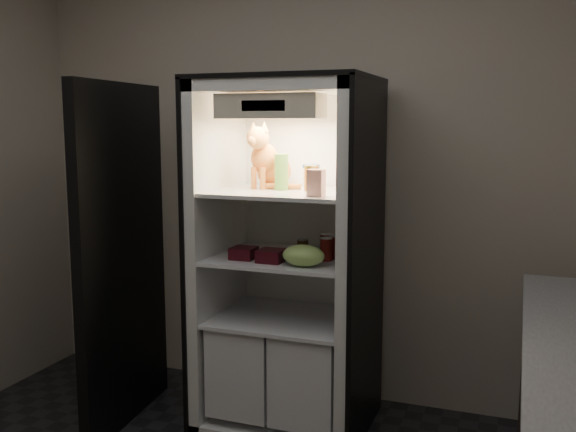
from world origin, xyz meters
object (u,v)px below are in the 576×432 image
at_px(parmesan_shaker, 281,172).
at_px(soda_can_c, 326,249).
at_px(soda_can_b, 335,247).
at_px(berry_box_left, 244,253).
at_px(cream_carton, 316,183).
at_px(berry_box_right, 271,256).
at_px(condiment_jar, 303,246).
at_px(grape_bag, 303,255).
at_px(pepper_jar, 346,173).
at_px(refrigerator, 289,281).
at_px(tabby_cat, 269,163).
at_px(soda_can_a, 326,245).
at_px(salsa_jar, 311,178).
at_px(mayo_tub, 311,176).

xyz_separation_m(parmesan_shaker, soda_can_c, (0.26, -0.04, -0.39)).
height_order(soda_can_b, berry_box_left, soda_can_b).
bearing_deg(berry_box_left, cream_carton, -8.20).
bearing_deg(berry_box_right, condiment_jar, 72.27).
distance_m(condiment_jar, grape_bag, 0.31).
bearing_deg(berry_box_left, pepper_jar, 24.61).
distance_m(refrigerator, grape_bag, 0.37).
bearing_deg(soda_can_c, soda_can_b, 65.30).
xyz_separation_m(soda_can_b, berry_box_right, (-0.28, -0.19, -0.03)).
bearing_deg(refrigerator, cream_carton, -48.47).
bearing_deg(tabby_cat, condiment_jar, 12.07).
distance_m(soda_can_a, soda_can_c, 0.09).
height_order(tabby_cat, soda_can_b, tabby_cat).
bearing_deg(soda_can_c, grape_bag, -113.49).
bearing_deg(berry_box_right, soda_can_a, 43.36).
bearing_deg(berry_box_right, salsa_jar, 49.92).
height_order(refrigerator, tabby_cat, refrigerator).
bearing_deg(pepper_jar, mayo_tub, 162.58).
relative_size(pepper_jar, soda_can_b, 1.52).
relative_size(parmesan_shaker, grape_bag, 0.89).
relative_size(mayo_tub, soda_can_c, 1.08).
height_order(salsa_jar, grape_bag, salsa_jar).
bearing_deg(soda_can_b, soda_can_c, -114.70).
relative_size(tabby_cat, cream_carton, 2.79).
bearing_deg(grape_bag, soda_can_a, 80.26).
height_order(refrigerator, soda_can_a, refrigerator).
relative_size(grape_bag, berry_box_right, 1.68).
xyz_separation_m(condiment_jar, berry_box_left, (-0.24, -0.23, -0.01)).
xyz_separation_m(salsa_jar, soda_can_b, (0.13, 0.01, -0.36)).
distance_m(tabby_cat, berry_box_right, 0.53).
height_order(parmesan_shaker, berry_box_left, parmesan_shaker).
bearing_deg(condiment_jar, refrigerator, -154.05).
distance_m(salsa_jar, cream_carton, 0.24).
height_order(cream_carton, berry_box_right, cream_carton).
xyz_separation_m(cream_carton, grape_bag, (-0.07, 0.01, -0.36)).
relative_size(pepper_jar, berry_box_right, 1.46).
bearing_deg(cream_carton, tabby_cat, 140.70).
bearing_deg(parmesan_shaker, berry_box_right, -87.38).
relative_size(salsa_jar, soda_can_c, 1.11).
relative_size(salsa_jar, soda_can_a, 1.07).
relative_size(salsa_jar, grape_bag, 0.62).
bearing_deg(mayo_tub, tabby_cat, -167.10).
bearing_deg(refrigerator, mayo_tub, 42.57).
xyz_separation_m(soda_can_b, soda_can_c, (-0.03, -0.07, -0.00)).
xyz_separation_m(salsa_jar, soda_can_c, (0.10, -0.06, -0.36)).
relative_size(salsa_jar, pepper_jar, 0.71).
distance_m(grape_bag, berry_box_right, 0.19).
bearing_deg(berry_box_right, parmesan_shaker, 92.62).
bearing_deg(soda_can_b, salsa_jar, -176.31).
height_order(salsa_jar, soda_can_a, salsa_jar).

